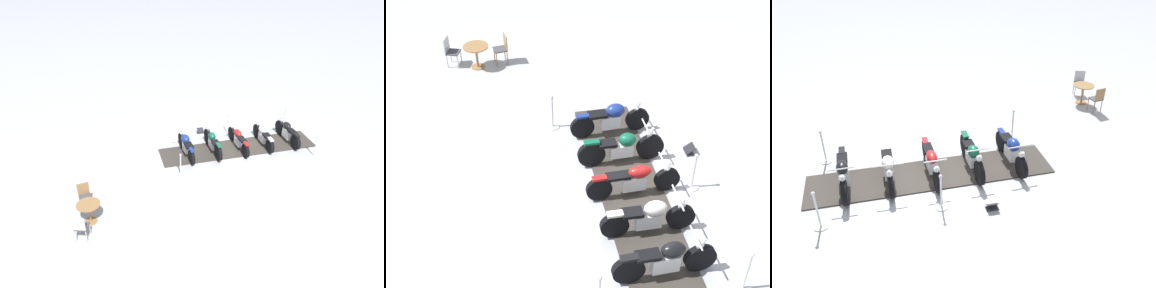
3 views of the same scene
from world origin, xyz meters
TOP-DOWN VIEW (x-y plane):
  - ground_plane at (0.00, 0.00)m, footprint 80.00×80.00m
  - display_platform at (0.00, 0.00)m, footprint 7.09×2.86m
  - motorcycle_black at (-2.31, -0.50)m, footprint 0.75×2.12m
  - motorcycle_cream at (-1.15, -0.27)m, footprint 0.77×2.07m
  - motorcycle_maroon at (0.01, -0.03)m, footprint 0.77×2.20m
  - motorcycle_forest at (1.16, 0.21)m, footprint 0.75×2.15m
  - motorcycle_navy at (2.33, 0.45)m, footprint 0.86×2.10m
  - stanchion_left_rear at (2.59, 2.01)m, footprint 0.35×0.35m
  - stanchion_right_mid at (0.29, -1.41)m, footprint 0.34×0.34m
  - stanchion_right_front at (-2.59, -2.01)m, footprint 0.35×0.35m
  - info_placard at (1.57, -1.53)m, footprint 0.37×0.30m
  - cafe_table at (5.67, 4.54)m, footprint 0.78×0.78m
  - cafe_chair_near_table at (5.77, 5.36)m, footprint 0.45×0.45m
  - cafe_chair_across_table at (5.96, 3.77)m, footprint 0.52×0.52m

SIDE VIEW (x-z plane):
  - ground_plane at x=0.00m, z-range 0.00..0.00m
  - display_platform at x=0.00m, z-range 0.00..0.04m
  - info_placard at x=1.57m, z-range -0.04..0.18m
  - stanchion_left_rear at x=2.59m, z-range -0.21..0.81m
  - stanchion_right_mid at x=0.29m, z-range -0.20..0.82m
  - stanchion_right_front at x=-2.59m, z-range -0.21..0.85m
  - motorcycle_maroon at x=0.01m, z-range 0.02..0.92m
  - motorcycle_cream at x=-1.15m, z-range 0.01..0.93m
  - motorcycle_forest at x=1.16m, z-range -0.02..0.98m
  - motorcycle_black at x=-2.31m, z-range 0.00..0.98m
  - motorcycle_navy at x=2.33m, z-range 0.04..0.97m
  - cafe_chair_near_table at x=5.77m, z-range 0.06..1.02m
  - cafe_chair_across_table at x=5.96m, z-range 0.08..1.03m
  - cafe_table at x=5.67m, z-range 0.19..0.93m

